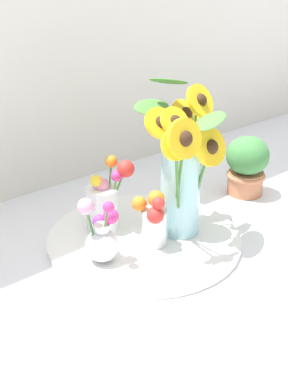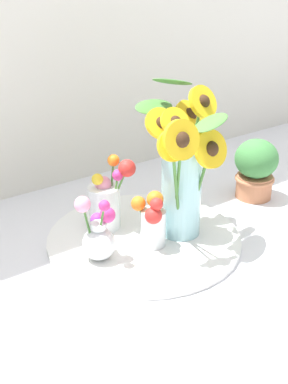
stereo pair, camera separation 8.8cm
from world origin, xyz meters
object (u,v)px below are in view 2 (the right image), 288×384
(vase_small_back, at_px, (106,199))
(mason_jar_sunflowers, at_px, (183,171))
(vase_bulb_right, at_px, (98,235))
(serving_tray, at_px, (144,239))
(potted_plant, at_px, (256,168))
(vase_small_center, at_px, (152,220))

(vase_small_back, bearing_deg, mason_jar_sunflowers, -45.06)
(mason_jar_sunflowers, height_order, vase_bulb_right, mason_jar_sunflowers)
(serving_tray, xyz_separation_m, potted_plant, (0.40, 0.03, 0.08))
(vase_small_center, relative_size, vase_bulb_right, 0.88)
(serving_tray, height_order, mason_jar_sunflowers, mason_jar_sunflowers)
(mason_jar_sunflowers, xyz_separation_m, potted_plant, (0.31, 0.06, -0.09))
(vase_small_center, bearing_deg, mason_jar_sunflowers, 3.78)
(serving_tray, distance_m, vase_small_back, 0.13)
(serving_tray, relative_size, vase_bulb_right, 3.00)
(mason_jar_sunflowers, bearing_deg, vase_small_back, 134.94)
(vase_small_center, distance_m, vase_bulb_right, 0.13)
(vase_small_center, relative_size, vase_small_back, 0.73)
(vase_bulb_right, xyz_separation_m, potted_plant, (0.54, 0.04, 0.02))
(serving_tray, height_order, vase_bulb_right, vase_bulb_right)
(vase_small_center, bearing_deg, vase_small_back, 106.32)
(serving_tray, relative_size, vase_small_center, 3.41)
(vase_bulb_right, height_order, vase_small_back, vase_small_back)
(serving_tray, relative_size, mason_jar_sunflowers, 1.26)
(vase_bulb_right, bearing_deg, vase_small_center, -11.64)
(serving_tray, xyz_separation_m, vase_small_back, (-0.05, 0.09, 0.08))
(vase_bulb_right, bearing_deg, serving_tray, 6.46)
(vase_bulb_right, distance_m, vase_small_back, 0.14)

